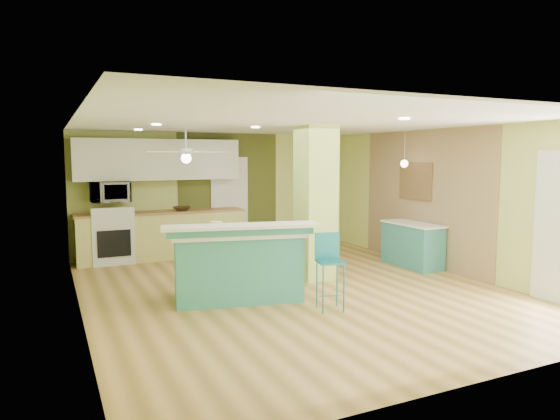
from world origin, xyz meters
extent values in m
cube|color=olive|center=(0.00, 0.00, -0.01)|extent=(6.00, 7.00, 0.01)
cube|color=white|center=(0.00, 0.00, 2.50)|extent=(6.00, 7.00, 0.01)
cube|color=#CCD572|center=(0.00, 3.50, 1.25)|extent=(6.00, 0.01, 2.50)
cube|color=#CCD572|center=(0.00, -3.50, 1.25)|extent=(6.00, 0.01, 2.50)
cube|color=#CCD572|center=(-3.00, 0.00, 1.25)|extent=(0.01, 7.00, 2.50)
cube|color=#CCD572|center=(3.00, 0.00, 1.25)|extent=(0.01, 7.00, 2.50)
cube|color=#8D6F50|center=(2.99, 0.60, 1.25)|extent=(0.02, 3.40, 2.50)
cube|color=#4A5020|center=(0.20, 3.49, 1.25)|extent=(2.20, 0.02, 2.50)
cube|color=white|center=(0.20, 3.46, 1.00)|extent=(0.82, 0.05, 2.00)
cube|color=#BBD562|center=(0.65, 0.50, 1.25)|extent=(0.55, 0.55, 2.50)
cube|color=#CECA6B|center=(-1.30, 3.20, 0.45)|extent=(3.20, 0.60, 0.90)
cube|color=olive|center=(-1.30, 3.20, 0.92)|extent=(3.25, 0.63, 0.04)
cube|color=white|center=(-2.25, 3.20, 0.45)|extent=(0.76, 0.64, 0.90)
cube|color=black|center=(-2.25, 2.87, 0.42)|extent=(0.59, 0.02, 0.50)
cube|color=white|center=(-2.25, 2.90, 0.99)|extent=(0.76, 0.06, 0.18)
cube|color=white|center=(-1.30, 3.32, 1.95)|extent=(3.20, 0.34, 0.80)
imported|color=silver|center=(-2.25, 3.20, 1.35)|extent=(0.70, 0.48, 0.39)
cylinder|color=silver|center=(-1.10, 2.00, 2.30)|extent=(0.03, 0.03, 0.40)
cylinder|color=silver|center=(-1.10, 2.00, 2.10)|extent=(0.24, 0.24, 0.10)
sphere|color=white|center=(-1.10, 2.00, 1.98)|extent=(0.18, 0.18, 0.18)
cylinder|color=silver|center=(2.65, 0.75, 2.19)|extent=(0.01, 0.01, 0.62)
sphere|color=white|center=(2.65, 0.75, 1.88)|extent=(0.14, 0.14, 0.14)
cube|color=brown|center=(2.96, 0.80, 1.55)|extent=(0.03, 0.90, 0.70)
cube|color=teal|center=(-0.93, -0.07, 0.46)|extent=(1.87, 1.21, 0.92)
cube|color=white|center=(-0.93, -0.07, 0.94)|extent=(1.99, 1.33, 0.05)
cube|color=teal|center=(-1.02, -0.47, 1.03)|extent=(1.94, 0.54, 0.13)
cube|color=white|center=(-1.02, -0.47, 1.09)|extent=(2.13, 0.85, 0.04)
cylinder|color=#1B707D|center=(-0.19, -1.21, 0.32)|extent=(0.02, 0.02, 0.63)
cylinder|color=#1B707D|center=(0.08, -1.28, 0.32)|extent=(0.02, 0.02, 0.63)
cylinder|color=#1B707D|center=(-0.13, -0.94, 0.32)|extent=(0.02, 0.02, 0.63)
cylinder|color=#1B707D|center=(0.15, -1.00, 0.32)|extent=(0.02, 0.02, 0.63)
cube|color=#1B707D|center=(-0.02, -1.11, 0.65)|extent=(0.40, 0.40, 0.03)
cube|color=#1B707D|center=(0.01, -0.96, 0.84)|extent=(0.33, 0.10, 0.35)
cube|color=teal|center=(2.70, 0.53, 0.39)|extent=(0.50, 1.20, 0.77)
cube|color=white|center=(2.70, 0.53, 0.79)|extent=(0.53, 1.25, 0.03)
imported|color=#352415|center=(-0.92, 3.12, 0.98)|extent=(0.45, 0.45, 0.08)
cylinder|color=yellow|center=(-1.24, -0.07, 1.04)|extent=(0.17, 0.17, 0.15)
camera|label=1|loc=(-3.33, -6.60, 2.01)|focal=32.00mm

